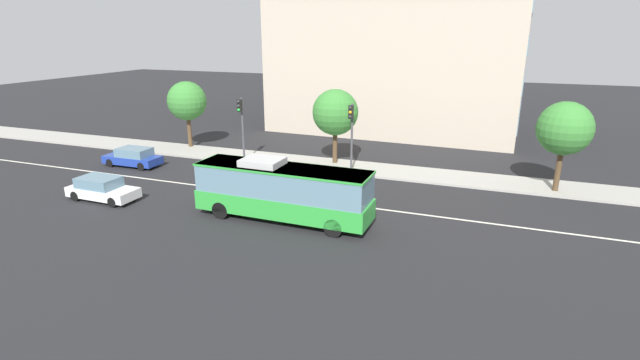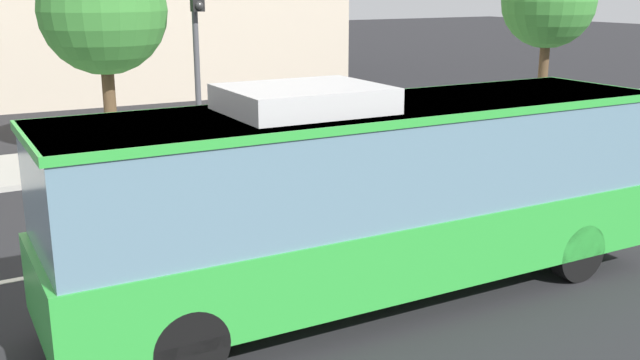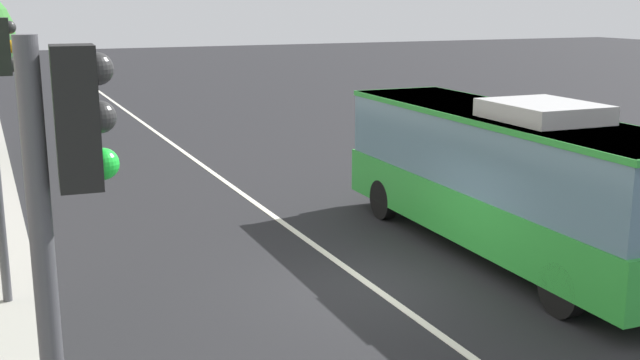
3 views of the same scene
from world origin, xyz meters
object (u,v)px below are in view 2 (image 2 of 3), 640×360
object	(u,v)px
transit_bus	(372,188)
street_tree_kerbside_centre	(549,2)
street_tree_kerbside_left	(103,11)
traffic_light_near_corner	(197,35)

from	to	relation	value
transit_bus	street_tree_kerbside_centre	distance (m)	18.39
transit_bus	street_tree_kerbside_centre	xyz separation A→B (m)	(14.82, 10.60, 2.45)
transit_bus	street_tree_kerbside_left	size ratio (longest dim) A/B	1.69
traffic_light_near_corner	transit_bus	bearing A→B (deg)	-2.02
traffic_light_near_corner	street_tree_kerbside_centre	distance (m)	13.92
transit_bus	traffic_light_near_corner	xyz separation A→B (m)	(0.94, 9.88, 1.75)
traffic_light_near_corner	street_tree_kerbside_left	bearing A→B (deg)	-133.93
street_tree_kerbside_left	street_tree_kerbside_centre	distance (m)	15.90
street_tree_kerbside_centre	transit_bus	bearing A→B (deg)	-144.44
transit_bus	traffic_light_near_corner	distance (m)	10.08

